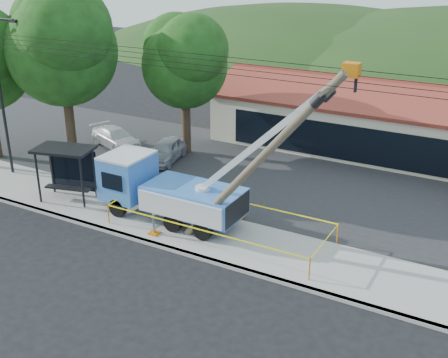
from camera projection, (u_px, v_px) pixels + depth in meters
ground at (159, 278)px, 22.61m from camera, size 120.00×120.00×0.00m
curb at (187, 254)px, 24.27m from camera, size 60.00×0.25×0.15m
sidewalk at (209, 235)px, 25.81m from camera, size 60.00×4.00×0.15m
parking_lot at (280, 178)px, 32.27m from camera, size 60.00×12.00×0.10m
strip_mall at (388, 122)px, 36.20m from camera, size 22.50×8.53×4.67m
streetlight at (2, 86)px, 30.83m from camera, size 2.13×0.22×9.00m
tree_west_near at (61, 40)px, 31.60m from camera, size 7.56×6.72×10.80m
tree_lot at (184, 57)px, 33.88m from camera, size 6.30×5.60×8.94m
hill_west at (308, 49)px, 73.74m from camera, size 78.40×56.00×28.00m
utility_truck at (168, 188)px, 26.73m from camera, size 12.27×3.88×8.35m
leaning_pole at (264, 156)px, 22.43m from camera, size 7.07×1.88×8.32m
bus_shelter at (67, 161)px, 28.71m from camera, size 3.28×2.47×2.82m
caution_tape at (219, 218)px, 25.60m from camera, size 10.20×3.45×1.00m
car_silver at (166, 162)px, 34.81m from camera, size 2.37×4.22×1.36m
car_white at (117, 148)px, 37.32m from camera, size 4.61×3.09×1.24m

